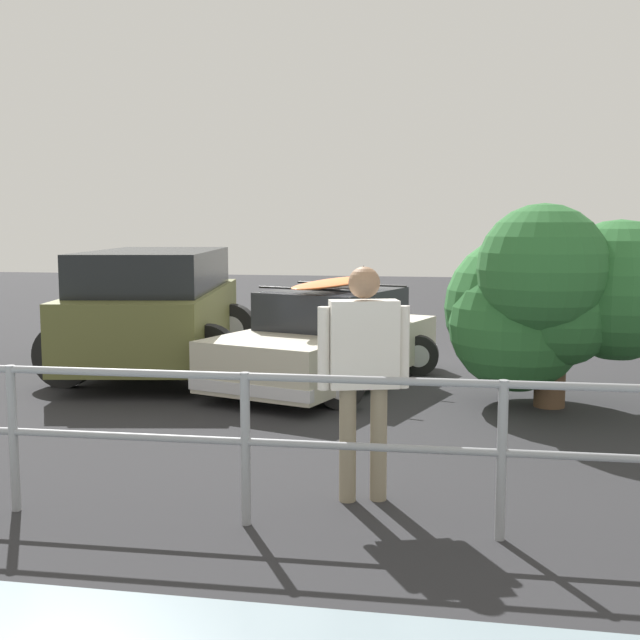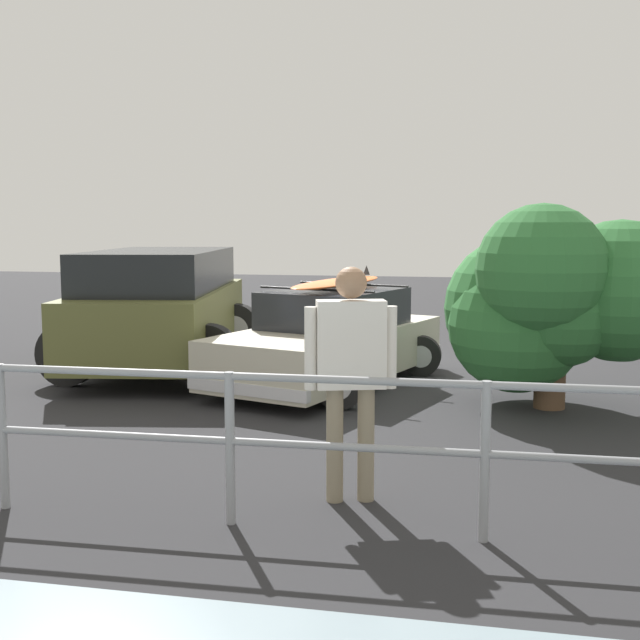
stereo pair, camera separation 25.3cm
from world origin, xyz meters
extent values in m
cube|color=#28282B|center=(0.00, 0.00, -0.01)|extent=(44.00, 44.00, 0.02)
cube|color=#B7B29E|center=(0.17, 0.58, 0.47)|extent=(2.80, 4.24, 0.62)
cube|color=#23262B|center=(0.12, 0.43, 1.03)|extent=(1.96, 2.24, 0.50)
cube|color=silver|center=(0.78, 2.40, 0.28)|extent=(1.61, 0.62, 0.14)
cube|color=silver|center=(-0.45, -1.25, 0.28)|extent=(1.61, 0.62, 0.14)
cylinder|color=black|center=(-0.24, 1.99, 0.29)|extent=(0.57, 0.18, 0.57)
cylinder|color=#B7B7BC|center=(-0.24, 1.99, 0.29)|extent=(0.32, 0.19, 0.32)
cylinder|color=black|center=(1.34, 1.46, 0.29)|extent=(0.57, 0.18, 0.57)
cylinder|color=#B7B7BC|center=(1.34, 1.46, 0.29)|extent=(0.32, 0.19, 0.32)
cylinder|color=black|center=(-1.01, -0.31, 0.29)|extent=(0.57, 0.18, 0.57)
cylinder|color=#B7B7BC|center=(-1.01, -0.31, 0.29)|extent=(0.32, 0.19, 0.32)
cylinder|color=black|center=(0.57, -0.84, 0.29)|extent=(0.57, 0.18, 0.57)
cylinder|color=#B7B7BC|center=(0.57, -0.84, 0.29)|extent=(0.32, 0.19, 0.32)
cylinder|color=black|center=(0.28, 0.92, 1.32)|extent=(1.63, 0.57, 0.03)
cylinder|color=black|center=(-0.05, -0.06, 1.32)|extent=(1.63, 0.57, 0.03)
ellipsoid|color=orange|center=(0.07, 0.42, 1.38)|extent=(1.18, 2.63, 0.09)
cone|color=black|center=(-0.17, -0.58, 1.49)|extent=(0.10, 0.10, 0.14)
cube|color=brown|center=(2.87, -0.11, 0.74)|extent=(2.59, 4.74, 0.93)
cube|color=black|center=(2.87, -0.11, 1.49)|extent=(2.28, 3.74, 0.58)
cylinder|color=black|center=(3.26, -2.42, 0.84)|extent=(0.78, 0.30, 0.76)
cylinder|color=black|center=(1.70, 1.06, 0.42)|extent=(0.85, 0.22, 0.85)
cylinder|color=#B7B7BC|center=(1.70, 1.06, 0.42)|extent=(0.47, 0.23, 0.47)
cylinder|color=black|center=(3.58, 1.38, 0.42)|extent=(0.85, 0.22, 0.85)
cylinder|color=#B7B7BC|center=(3.58, 1.38, 0.42)|extent=(0.47, 0.23, 0.47)
cylinder|color=black|center=(2.15, -1.60, 0.42)|extent=(0.85, 0.22, 0.85)
cylinder|color=#B7B7BC|center=(2.15, -1.60, 0.42)|extent=(0.47, 0.23, 0.47)
cylinder|color=black|center=(4.03, -1.28, 0.42)|extent=(0.85, 0.22, 0.85)
cylinder|color=#B7B7BC|center=(4.03, -1.28, 0.42)|extent=(0.47, 0.23, 0.47)
cylinder|color=gray|center=(-0.99, 5.03, 0.45)|extent=(0.13, 0.13, 0.91)
cylinder|color=gray|center=(-0.75, 5.10, 0.45)|extent=(0.13, 0.13, 0.91)
cube|color=silver|center=(-0.87, 5.07, 1.25)|extent=(0.57, 0.35, 0.68)
sphere|color=#9E7556|center=(-0.87, 5.07, 1.72)|extent=(0.25, 0.25, 0.25)
cylinder|color=silver|center=(-1.17, 4.98, 1.22)|extent=(0.09, 0.09, 0.64)
cylinder|color=silver|center=(-0.57, 5.16, 1.22)|extent=(0.09, 0.09, 0.64)
cylinder|color=gray|center=(-1.90, 5.69, 0.56)|extent=(0.07, 0.07, 1.12)
cylinder|color=gray|center=(-0.10, 5.73, 0.56)|extent=(0.07, 0.07, 1.12)
cylinder|color=gray|center=(1.70, 5.76, 0.56)|extent=(0.07, 0.07, 1.12)
cylinder|color=gray|center=(-1.00, 5.71, 1.09)|extent=(8.99, 0.22, 0.06)
cylinder|color=gray|center=(-1.00, 5.71, 0.62)|extent=(8.99, 0.22, 0.06)
cylinder|color=brown|center=(-2.66, 1.43, 0.25)|extent=(0.37, 0.37, 0.50)
sphere|color=#2D6B33|center=(-2.50, 1.85, 1.66)|extent=(1.48, 1.48, 1.48)
sphere|color=#2D6B33|center=(-2.70, 1.58, 1.23)|extent=(1.42, 1.42, 1.42)
sphere|color=#2D6B33|center=(-3.39, 1.46, 1.41)|extent=(1.63, 1.63, 1.63)
sphere|color=#2D6B33|center=(-2.29, 1.19, 1.14)|extent=(1.79, 1.79, 1.79)
sphere|color=#2D6B33|center=(-2.26, 1.42, 0.99)|extent=(1.62, 1.62, 1.62)
camera|label=1|loc=(-1.61, 11.14, 2.17)|focal=45.00mm
camera|label=2|loc=(-1.86, 11.09, 2.17)|focal=45.00mm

